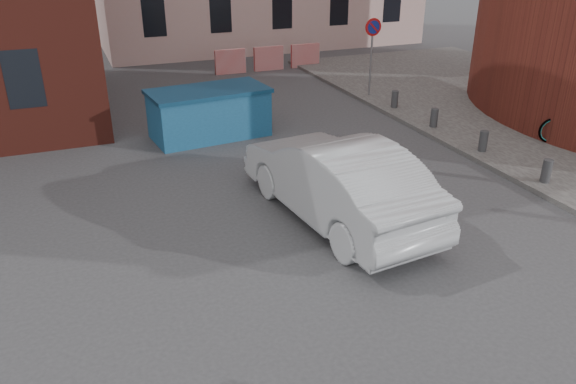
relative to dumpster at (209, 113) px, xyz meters
name	(u,v)px	position (x,y,z in m)	size (l,w,h in m)	color
ground	(336,263)	(0.33, -7.58, -0.70)	(120.00, 120.00, 0.00)	#38383A
sidewalk	(576,128)	(10.33, -3.58, -0.64)	(9.00, 24.00, 0.12)	#474442
no_parking_sign	(372,41)	(6.33, 1.90, 1.31)	(0.60, 0.09, 2.65)	gray
bollards	(483,141)	(6.33, -4.18, -0.31)	(0.22, 9.02, 0.55)	#3A3A3D
barriers	(269,58)	(4.53, 7.42, -0.20)	(4.70, 0.18, 1.00)	red
dumpster	(209,113)	(0.00, 0.00, 0.00)	(3.49, 2.06, 1.39)	#1B5684
silver_car	(336,179)	(1.11, -5.94, 0.16)	(1.82, 5.21, 1.72)	#B2B6BA
bicycle	(576,123)	(9.13, -4.53, -0.03)	(0.73, 2.08, 1.10)	black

